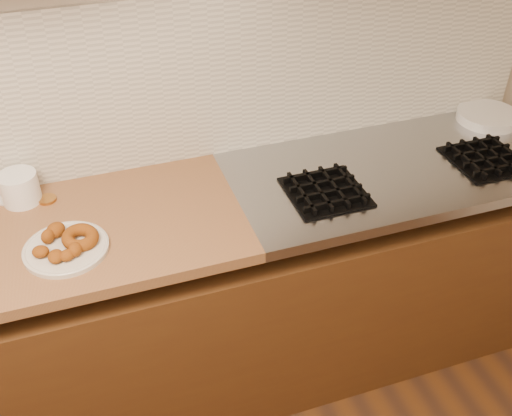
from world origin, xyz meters
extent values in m
cube|color=tan|center=(0.00, 2.00, 1.35)|extent=(4.00, 0.02, 2.70)
cube|color=#4B2B12|center=(0.00, 1.69, 0.39)|extent=(3.60, 0.60, 0.77)
cube|color=#9EA0A5|center=(1.15, 1.69, 0.88)|extent=(1.30, 0.62, 0.04)
cube|color=beige|center=(0.00, 1.99, 1.20)|extent=(3.60, 0.02, 0.60)
cube|color=black|center=(0.80, 1.61, 0.90)|extent=(0.26, 0.26, 0.01)
cube|color=black|center=(0.71, 1.61, 0.92)|extent=(0.01, 0.24, 0.02)
cube|color=black|center=(0.80, 1.52, 0.92)|extent=(0.24, 0.01, 0.02)
cube|color=black|center=(0.77, 1.61, 0.92)|extent=(0.01, 0.24, 0.02)
cube|color=black|center=(0.80, 1.58, 0.92)|extent=(0.24, 0.01, 0.02)
cube|color=black|center=(0.83, 1.61, 0.92)|extent=(0.01, 0.24, 0.02)
cube|color=black|center=(0.80, 1.64, 0.92)|extent=(0.24, 0.01, 0.02)
cube|color=black|center=(0.89, 1.61, 0.92)|extent=(0.01, 0.24, 0.02)
cube|color=black|center=(0.80, 1.70, 0.92)|extent=(0.24, 0.01, 0.02)
cube|color=black|center=(1.45, 1.61, 0.90)|extent=(0.26, 0.26, 0.01)
cube|color=black|center=(1.36, 1.61, 0.92)|extent=(0.01, 0.24, 0.02)
cube|color=black|center=(1.45, 1.52, 0.92)|extent=(0.24, 0.01, 0.02)
cube|color=black|center=(1.42, 1.61, 0.92)|extent=(0.01, 0.24, 0.02)
cube|color=black|center=(1.45, 1.58, 0.92)|extent=(0.24, 0.01, 0.02)
cube|color=black|center=(1.48, 1.61, 0.92)|extent=(0.01, 0.24, 0.02)
cube|color=black|center=(1.45, 1.64, 0.92)|extent=(0.24, 0.01, 0.02)
cube|color=black|center=(1.54, 1.61, 0.92)|extent=(0.01, 0.24, 0.02)
cube|color=black|center=(1.45, 1.70, 0.92)|extent=(0.24, 0.01, 0.02)
cylinder|color=beige|center=(-0.07, 1.59, 0.91)|extent=(0.26, 0.26, 0.01)
torus|color=brown|center=(-0.02, 1.59, 0.93)|extent=(0.16, 0.16, 0.05)
ellipsoid|color=brown|center=(-0.11, 1.62, 0.94)|extent=(0.06, 0.06, 0.05)
ellipsoid|color=brown|center=(-0.14, 1.57, 0.93)|extent=(0.06, 0.06, 0.03)
ellipsoid|color=brown|center=(-0.10, 1.53, 0.93)|extent=(0.05, 0.06, 0.03)
ellipsoid|color=brown|center=(-0.06, 1.53, 0.93)|extent=(0.06, 0.06, 0.03)
ellipsoid|color=brown|center=(-0.09, 1.65, 0.94)|extent=(0.08, 0.08, 0.05)
ellipsoid|color=brown|center=(-0.04, 1.54, 0.93)|extent=(0.06, 0.06, 0.04)
cylinder|color=white|center=(-0.18, 1.90, 0.95)|extent=(0.14, 0.14, 0.11)
cylinder|color=silver|center=(-0.22, 1.94, 0.90)|extent=(0.16, 0.16, 0.01)
cylinder|color=#A56C2E|center=(-0.11, 1.87, 0.91)|extent=(0.08, 0.08, 0.01)
cylinder|color=silver|center=(1.64, 1.87, 0.91)|extent=(0.25, 0.25, 0.01)
cylinder|color=silver|center=(1.64, 1.87, 0.92)|extent=(0.25, 0.25, 0.01)
cylinder|color=silver|center=(1.64, 1.87, 0.93)|extent=(0.25, 0.25, 0.01)
camera|label=1|loc=(0.03, 0.10, 2.09)|focal=42.00mm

